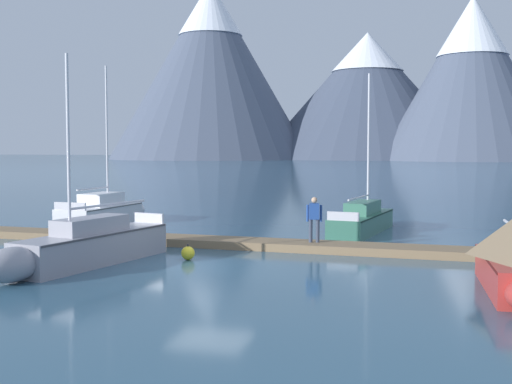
{
  "coord_description": "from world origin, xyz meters",
  "views": [
    {
      "loc": [
        6.66,
        -19.92,
        3.78
      ],
      "look_at": [
        0.0,
        6.0,
        2.0
      ],
      "focal_mm": 45.69,
      "sensor_mm": 36.0,
      "label": 1
    }
  ],
  "objects_px": {
    "sailboat_mid_dock_port": "(364,219)",
    "sailboat_second_berth": "(81,247)",
    "mooring_buoy_channel_marker": "(188,253)",
    "person_on_dock": "(314,217)",
    "sailboat_nearest_berth": "(106,211)"
  },
  "relations": [
    {
      "from": "sailboat_mid_dock_port",
      "to": "person_on_dock",
      "type": "xyz_separation_m",
      "value": [
        -1.33,
        -5.94,
        0.69
      ]
    },
    {
      "from": "sailboat_nearest_berth",
      "to": "sailboat_second_berth",
      "type": "distance_m",
      "value": 12.61
    },
    {
      "from": "sailboat_second_berth",
      "to": "mooring_buoy_channel_marker",
      "type": "distance_m",
      "value": 3.55
    },
    {
      "from": "mooring_buoy_channel_marker",
      "to": "sailboat_second_berth",
      "type": "bearing_deg",
      "value": -143.63
    },
    {
      "from": "person_on_dock",
      "to": "mooring_buoy_channel_marker",
      "type": "distance_m",
      "value": 5.06
    },
    {
      "from": "person_on_dock",
      "to": "sailboat_second_berth",
      "type": "bearing_deg",
      "value": -141.81
    },
    {
      "from": "sailboat_second_berth",
      "to": "sailboat_mid_dock_port",
      "type": "distance_m",
      "value": 13.75
    },
    {
      "from": "sailboat_nearest_berth",
      "to": "sailboat_second_berth",
      "type": "relative_size",
      "value": 1.04
    },
    {
      "from": "sailboat_second_berth",
      "to": "mooring_buoy_channel_marker",
      "type": "height_order",
      "value": "sailboat_second_berth"
    },
    {
      "from": "sailboat_nearest_berth",
      "to": "person_on_dock",
      "type": "relative_size",
      "value": 4.72
    },
    {
      "from": "person_on_dock",
      "to": "mooring_buoy_channel_marker",
      "type": "height_order",
      "value": "person_on_dock"
    },
    {
      "from": "sailboat_second_berth",
      "to": "sailboat_mid_dock_port",
      "type": "xyz_separation_m",
      "value": [
        7.99,
        11.19,
        -0.07
      ]
    },
    {
      "from": "sailboat_nearest_berth",
      "to": "person_on_dock",
      "type": "bearing_deg",
      "value": -28.07
    },
    {
      "from": "sailboat_nearest_berth",
      "to": "sailboat_second_berth",
      "type": "bearing_deg",
      "value": -66.03
    },
    {
      "from": "sailboat_mid_dock_port",
      "to": "sailboat_second_berth",
      "type": "bearing_deg",
      "value": -125.54
    }
  ]
}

